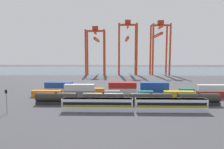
% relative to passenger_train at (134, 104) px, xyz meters
% --- Properties ---
extents(ground_plane, '(420.00, 420.00, 0.00)m').
position_rel_passenger_train_xyz_m(ground_plane, '(3.95, 58.08, -2.14)').
color(ground_plane, '#424247').
extents(harbour_water, '(400.00, 110.00, 0.01)m').
position_rel_passenger_train_xyz_m(harbour_water, '(3.95, 155.47, -2.14)').
color(harbour_water, '#475B6B').
rests_on(harbour_water, ground_plane).
extents(passenger_train, '(43.77, 3.14, 3.90)m').
position_rel_passenger_train_xyz_m(passenger_train, '(0.00, 0.00, 0.00)').
color(passenger_train, silver).
rests_on(passenger_train, ground_plane).
extents(freight_tank_row, '(62.98, 3.00, 4.46)m').
position_rel_passenger_train_xyz_m(freight_tank_row, '(-1.73, 7.63, -0.02)').
color(freight_tank_row, '#232326').
rests_on(freight_tank_row, ground_plane).
extents(signal_mast, '(0.36, 0.60, 7.08)m').
position_rel_passenger_train_xyz_m(signal_mast, '(-37.50, -3.28, 2.49)').
color(signal_mast, gray).
rests_on(signal_mast, ground_plane).
extents(shipping_container_0, '(12.10, 2.44, 2.60)m').
position_rel_passenger_train_xyz_m(shipping_container_0, '(-33.91, 19.46, -0.84)').
color(shipping_container_0, orange).
rests_on(shipping_container_0, ground_plane).
extents(shipping_container_1, '(12.10, 2.44, 2.60)m').
position_rel_passenger_train_xyz_m(shipping_container_1, '(-20.44, 19.46, -0.84)').
color(shipping_container_1, slate).
rests_on(shipping_container_1, ground_plane).
extents(shipping_container_2, '(12.10, 2.44, 2.60)m').
position_rel_passenger_train_xyz_m(shipping_container_2, '(-20.44, 19.46, 1.76)').
color(shipping_container_2, silver).
rests_on(shipping_container_2, shipping_container_1).
extents(shipping_container_3, '(6.04, 2.44, 2.60)m').
position_rel_passenger_train_xyz_m(shipping_container_3, '(-6.96, 19.46, -0.84)').
color(shipping_container_3, slate).
rests_on(shipping_container_3, ground_plane).
extents(shipping_container_4, '(6.04, 2.44, 2.60)m').
position_rel_passenger_train_xyz_m(shipping_container_4, '(6.51, 19.46, -0.84)').
color(shipping_container_4, '#146066').
rests_on(shipping_container_4, ground_plane).
extents(shipping_container_5, '(12.10, 2.44, 2.60)m').
position_rel_passenger_train_xyz_m(shipping_container_5, '(19.99, 19.46, -0.84)').
color(shipping_container_5, gold).
rests_on(shipping_container_5, ground_plane).
extents(shipping_container_6, '(12.10, 2.44, 2.60)m').
position_rel_passenger_train_xyz_m(shipping_container_6, '(33.46, 19.46, -0.84)').
color(shipping_container_6, '#AD211C').
rests_on(shipping_container_6, ground_plane).
extents(shipping_container_7, '(12.10, 2.44, 2.60)m').
position_rel_passenger_train_xyz_m(shipping_container_7, '(33.46, 19.46, 1.76)').
color(shipping_container_7, silver).
rests_on(shipping_container_7, shipping_container_6).
extents(shipping_container_10, '(12.10, 2.44, 2.60)m').
position_rel_passenger_train_xyz_m(shipping_container_10, '(-30.62, 25.28, -0.84)').
color(shipping_container_10, silver).
rests_on(shipping_container_10, ground_plane).
extents(shipping_container_11, '(12.10, 2.44, 2.60)m').
position_rel_passenger_train_xyz_m(shipping_container_11, '(-30.62, 25.28, 1.76)').
color(shipping_container_11, '#1C4299').
rests_on(shipping_container_11, shipping_container_10).
extents(shipping_container_12, '(12.10, 2.44, 2.60)m').
position_rel_passenger_train_xyz_m(shipping_container_12, '(-16.66, 25.28, -0.84)').
color(shipping_container_12, orange).
rests_on(shipping_container_12, ground_plane).
extents(shipping_container_13, '(12.10, 2.44, 2.60)m').
position_rel_passenger_train_xyz_m(shipping_container_13, '(-2.71, 25.28, -0.84)').
color(shipping_container_13, silver).
rests_on(shipping_container_13, ground_plane).
extents(shipping_container_14, '(12.10, 2.44, 2.60)m').
position_rel_passenger_train_xyz_m(shipping_container_14, '(-2.71, 25.28, 1.76)').
color(shipping_container_14, '#AD211C').
rests_on(shipping_container_14, shipping_container_13).
extents(shipping_container_15, '(12.10, 2.44, 2.60)m').
position_rel_passenger_train_xyz_m(shipping_container_15, '(11.25, 25.28, -0.84)').
color(shipping_container_15, '#1C4299').
rests_on(shipping_container_15, ground_plane).
extents(shipping_container_16, '(12.10, 2.44, 2.60)m').
position_rel_passenger_train_xyz_m(shipping_container_16, '(11.25, 25.28, 1.76)').
color(shipping_container_16, '#1C4299').
rests_on(shipping_container_16, shipping_container_15).
extents(shipping_container_17, '(6.04, 2.44, 2.60)m').
position_rel_passenger_train_xyz_m(shipping_container_17, '(25.21, 25.28, -0.84)').
color(shipping_container_17, '#146066').
rests_on(shipping_container_17, ground_plane).
extents(shipping_container_18, '(6.04, 2.44, 2.60)m').
position_rel_passenger_train_xyz_m(shipping_container_18, '(39.17, 25.28, -0.84)').
color(shipping_container_18, gold).
rests_on(shipping_container_18, ground_plane).
extents(gantry_crane_west, '(17.27, 37.66, 41.67)m').
position_rel_passenger_train_xyz_m(gantry_crane_west, '(-23.74, 114.84, 23.67)').
color(gantry_crane_west, red).
rests_on(gantry_crane_west, ground_plane).
extents(gantry_crane_central, '(16.52, 39.26, 46.84)m').
position_rel_passenger_train_xyz_m(gantry_crane_central, '(4.40, 114.88, 25.83)').
color(gantry_crane_central, red).
rests_on(gantry_crane_central, ground_plane).
extents(gantry_crane_east, '(15.93, 40.28, 46.35)m').
position_rel_passenger_train_xyz_m(gantry_crane_east, '(32.54, 114.96, 26.51)').
color(gantry_crane_east, red).
rests_on(gantry_crane_east, ground_plane).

